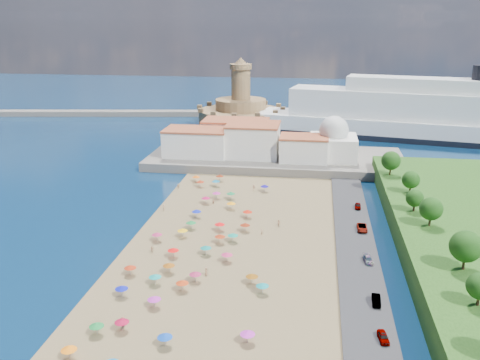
# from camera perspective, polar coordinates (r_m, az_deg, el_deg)

# --- Properties ---
(ground) EXTENTS (700.00, 700.00, 0.00)m
(ground) POSITION_cam_1_polar(r_m,az_deg,el_deg) (125.48, -3.47, -6.75)
(ground) COLOR #071938
(ground) RESTS_ON ground
(terrace) EXTENTS (90.00, 36.00, 3.00)m
(terrace) POSITION_cam_1_polar(r_m,az_deg,el_deg) (192.20, 3.83, 2.23)
(terrace) COLOR #59544C
(terrace) RESTS_ON ground
(jetty) EXTENTS (18.00, 70.00, 2.40)m
(jetty) POSITION_cam_1_polar(r_m,az_deg,el_deg) (228.61, -0.99, 4.59)
(jetty) COLOR #59544C
(jetty) RESTS_ON ground
(breakwater) EXTENTS (199.03, 34.77, 2.60)m
(breakwater) POSITION_cam_1_polar(r_m,az_deg,el_deg) (301.24, -18.41, 6.79)
(breakwater) COLOR #59544C
(breakwater) RESTS_ON ground
(waterfront_buildings) EXTENTS (57.00, 29.00, 11.00)m
(waterfront_buildings) POSITION_cam_1_polar(r_m,az_deg,el_deg) (192.68, 0.00, 4.26)
(waterfront_buildings) COLOR silver
(waterfront_buildings) RESTS_ON terrace
(domed_building) EXTENTS (16.00, 16.00, 15.00)m
(domed_building) POSITION_cam_1_polar(r_m,az_deg,el_deg) (188.07, 9.92, 4.03)
(domed_building) COLOR silver
(domed_building) RESTS_ON terrace
(fortress) EXTENTS (40.00, 40.00, 32.40)m
(fortress) POSITION_cam_1_polar(r_m,az_deg,el_deg) (256.65, 0.08, 7.22)
(fortress) COLOR #9F7B4F
(fortress) RESTS_ON ground
(cruise_ship) EXTENTS (147.45, 49.47, 31.90)m
(cruise_ship) POSITION_cam_1_polar(r_m,az_deg,el_deg) (240.49, 19.32, 6.26)
(cruise_ship) COLOR black
(cruise_ship) RESTS_ON ground
(beach_parasols) EXTENTS (30.70, 115.89, 2.20)m
(beach_parasols) POSITION_cam_1_polar(r_m,az_deg,el_deg) (112.88, -5.44, -8.44)
(beach_parasols) COLOR gray
(beach_parasols) RESTS_ON beach
(beachgoers) EXTENTS (33.68, 98.37, 1.83)m
(beachgoers) POSITION_cam_1_polar(r_m,az_deg,el_deg) (124.84, -4.28, -6.34)
(beachgoers) COLOR tan
(beachgoers) RESTS_ON beach
(parked_cars) EXTENTS (2.43, 66.42, 1.44)m
(parked_cars) POSITION_cam_1_polar(r_m,az_deg,el_deg) (121.41, 13.35, -7.34)
(parked_cars) COLOR gray
(parked_cars) RESTS_ON promenade
(hillside_trees) EXTENTS (13.66, 107.12, 7.55)m
(hillside_trees) POSITION_cam_1_polar(r_m,az_deg,el_deg) (115.56, 20.18, -4.61)
(hillside_trees) COLOR #382314
(hillside_trees) RESTS_ON hillside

